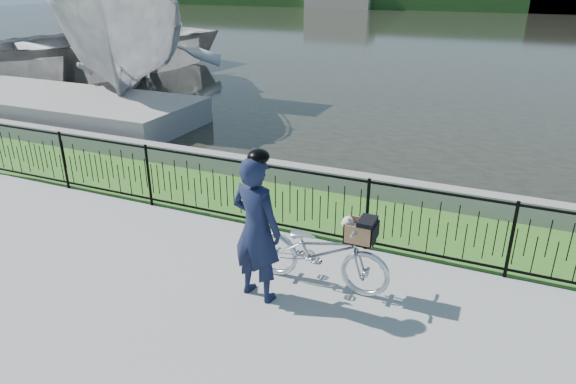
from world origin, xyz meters
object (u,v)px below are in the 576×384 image
at_px(boat_near, 130,33).
at_px(bicycle_rig, 320,251).
at_px(cyclist, 256,228).
at_px(dock, 39,104).
at_px(boat_far, 85,45).

bearing_deg(boat_near, bicycle_rig, -40.75).
distance_m(bicycle_rig, boat_near, 13.37).
bearing_deg(bicycle_rig, cyclist, -139.26).
bearing_deg(dock, cyclist, -29.38).
relative_size(bicycle_rig, boat_far, 0.14).
xyz_separation_m(bicycle_rig, boat_near, (-10.06, 8.67, 1.52)).
relative_size(cyclist, boat_far, 0.15).
bearing_deg(boat_far, bicycle_rig, -37.38).
relative_size(dock, cyclist, 5.00).
bearing_deg(boat_near, boat_far, 151.85).
height_order(boat_near, boat_far, boat_near).
bearing_deg(dock, boat_far, 121.89).
distance_m(cyclist, boat_far, 17.91).
relative_size(boat_near, boat_far, 0.77).
xyz_separation_m(bicycle_rig, cyclist, (-0.65, -0.56, 0.47)).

